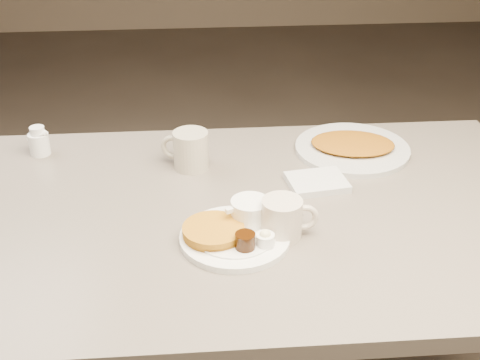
{
  "coord_description": "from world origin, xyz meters",
  "views": [
    {
      "loc": [
        -0.1,
        -1.28,
        1.56
      ],
      "look_at": [
        0.0,
        0.02,
        0.82
      ],
      "focal_mm": 48.68,
      "sensor_mm": 36.0,
      "label": 1
    }
  ],
  "objects": [
    {
      "name": "creamer_right",
      "position": [
        -0.52,
        0.33,
        0.79
      ],
      "size": [
        0.07,
        0.07,
        0.08
      ],
      "color": "white",
      "rests_on": "diner_table"
    },
    {
      "name": "coffee_mug_far",
      "position": [
        -0.11,
        0.22,
        0.8
      ],
      "size": [
        0.14,
        0.12,
        0.1
      ],
      "color": "#B9B099",
      "rests_on": "diner_table"
    },
    {
      "name": "hash_plate",
      "position": [
        0.33,
        0.28,
        0.76
      ],
      "size": [
        0.36,
        0.36,
        0.04
      ],
      "color": "#BBBAB6",
      "rests_on": "diner_table"
    },
    {
      "name": "main_plate",
      "position": [
        -0.02,
        -0.11,
        0.77
      ],
      "size": [
        0.32,
        0.32,
        0.07
      ],
      "color": "white",
      "rests_on": "diner_table"
    },
    {
      "name": "coffee_mug_near",
      "position": [
        0.08,
        -0.11,
        0.8
      ],
      "size": [
        0.13,
        0.09,
        0.09
      ],
      "color": "beige",
      "rests_on": "diner_table"
    },
    {
      "name": "napkin",
      "position": [
        0.2,
        0.1,
        0.76
      ],
      "size": [
        0.16,
        0.13,
        0.02
      ],
      "color": "silver",
      "rests_on": "diner_table"
    },
    {
      "name": "diner_table",
      "position": [
        0.0,
        0.0,
        0.58
      ],
      "size": [
        1.5,
        0.9,
        0.75
      ],
      "color": "slate",
      "rests_on": "ground"
    }
  ]
}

